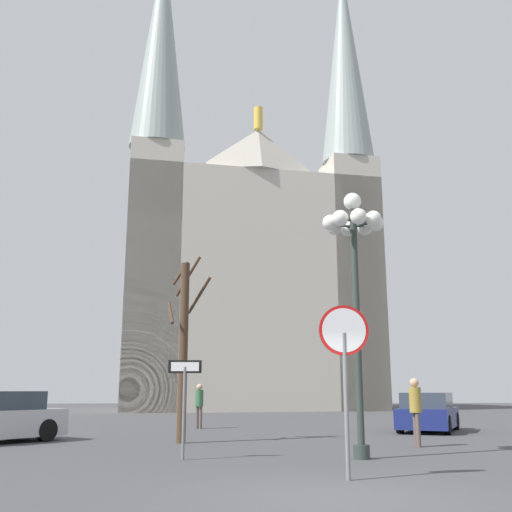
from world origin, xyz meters
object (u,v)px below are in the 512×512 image
(stop_sign, at_px, (345,353))
(one_way_arrow_sign, at_px, (184,393))
(street_lamp, at_px, (354,254))
(pedestrian_standing, at_px, (415,405))
(cathedral, at_px, (246,268))
(parked_car_far_navy, at_px, (428,413))
(pedestrian_walking, at_px, (199,401))
(bare_tree, at_px, (184,344))

(stop_sign, xyz_separation_m, one_way_arrow_sign, (-2.94, 3.16, -0.69))
(street_lamp, bearing_deg, pedestrian_standing, 51.50)
(cathedral, xyz_separation_m, street_lamp, (0.97, -33.59, -6.46))
(parked_car_far_navy, relative_size, pedestrian_walking, 2.62)
(bare_tree, height_order, pedestrian_standing, bare_tree)
(cathedral, distance_m, bare_tree, 30.63)
(pedestrian_walking, relative_size, pedestrian_standing, 0.96)
(one_way_arrow_sign, height_order, pedestrian_standing, one_way_arrow_sign)
(cathedral, bearing_deg, pedestrian_walking, -97.26)
(pedestrian_standing, bearing_deg, parked_car_far_navy, 67.86)
(pedestrian_standing, bearing_deg, bare_tree, 166.10)
(stop_sign, distance_m, pedestrian_walking, 14.16)
(stop_sign, distance_m, parked_car_far_navy, 12.94)
(one_way_arrow_sign, bearing_deg, street_lamp, -1.11)
(street_lamp, distance_m, parked_car_far_navy, 10.45)
(cathedral, bearing_deg, bare_tree, -96.27)
(street_lamp, bearing_deg, stop_sign, -107.36)
(one_way_arrow_sign, height_order, pedestrian_walking, one_way_arrow_sign)
(cathedral, xyz_separation_m, parked_car_far_navy, (5.49, -25.05, -10.43))
(stop_sign, height_order, pedestrian_standing, stop_sign)
(pedestrian_standing, bearing_deg, one_way_arrow_sign, -156.53)
(bare_tree, bearing_deg, stop_sign, -66.35)
(bare_tree, bearing_deg, street_lamp, -45.59)
(one_way_arrow_sign, distance_m, street_lamp, 5.05)
(one_way_arrow_sign, bearing_deg, cathedral, 84.99)
(stop_sign, xyz_separation_m, pedestrian_standing, (3.12, 5.79, -1.02))
(cathedral, xyz_separation_m, bare_tree, (-3.22, -29.32, -8.28))
(pedestrian_walking, height_order, pedestrian_standing, pedestrian_standing)
(street_lamp, bearing_deg, bare_tree, 134.41)
(stop_sign, height_order, one_way_arrow_sign, stop_sign)
(cathedral, bearing_deg, one_way_arrow_sign, -95.01)
(cathedral, relative_size, pedestrian_standing, 21.28)
(bare_tree, relative_size, pedestrian_standing, 3.08)
(street_lamp, xyz_separation_m, pedestrian_walking, (-3.88, 10.73, -3.58))
(stop_sign, relative_size, parked_car_far_navy, 0.66)
(bare_tree, distance_m, pedestrian_walking, 6.70)
(street_lamp, xyz_separation_m, bare_tree, (-4.19, 4.28, -1.82))
(cathedral, distance_m, pedestrian_walking, 25.14)
(pedestrian_walking, bearing_deg, pedestrian_standing, -53.06)
(cathedral, xyz_separation_m, pedestrian_walking, (-2.91, -22.86, -10.04))
(stop_sign, height_order, parked_car_far_navy, stop_sign)
(cathedral, height_order, pedestrian_walking, cathedral)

